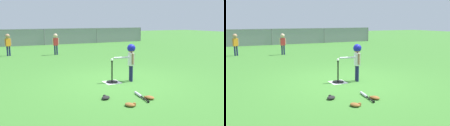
# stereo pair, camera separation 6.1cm
# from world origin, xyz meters

# --- Properties ---
(ground_plane) EXTENTS (60.00, 60.00, 0.00)m
(ground_plane) POSITION_xyz_m (0.00, 0.00, 0.00)
(ground_plane) COLOR #3D7A2D
(home_plate) EXTENTS (0.44, 0.44, 0.01)m
(home_plate) POSITION_xyz_m (-0.20, 0.04, 0.00)
(home_plate) COLOR white
(home_plate) RESTS_ON ground_plane
(batting_tee) EXTENTS (0.32, 0.32, 0.60)m
(batting_tee) POSITION_xyz_m (-0.20, 0.04, 0.09)
(batting_tee) COLOR black
(batting_tee) RESTS_ON ground_plane
(baseball_on_tee) EXTENTS (0.07, 0.07, 0.07)m
(baseball_on_tee) POSITION_xyz_m (-0.20, 0.04, 0.64)
(baseball_on_tee) COLOR white
(baseball_on_tee) RESTS_ON batting_tee
(batter_child) EXTENTS (0.62, 0.30, 1.06)m
(batter_child) POSITION_xyz_m (0.35, -0.05, 0.75)
(batter_child) COLOR #191E4C
(batter_child) RESTS_ON ground_plane
(fielder_deep_right) EXTENTS (0.31, 0.21, 1.08)m
(fielder_deep_right) POSITION_xyz_m (-2.56, 6.85, 0.69)
(fielder_deep_right) COLOR #191E4C
(fielder_deep_right) RESTS_ON ground_plane
(fielder_deep_center) EXTENTS (0.32, 0.21, 1.07)m
(fielder_deep_center) POSITION_xyz_m (-0.37, 6.25, 0.69)
(fielder_deep_center) COLOR #191E4C
(fielder_deep_center) RESTS_ON ground_plane
(spare_bat_silver) EXTENTS (0.15, 0.71, 0.06)m
(spare_bat_silver) POSITION_xyz_m (-0.18, -1.38, 0.03)
(spare_bat_silver) COLOR silver
(spare_bat_silver) RESTS_ON ground_plane
(glove_by_plate) EXTENTS (0.25, 0.27, 0.07)m
(glove_by_plate) POSITION_xyz_m (-0.69, -1.83, 0.04)
(glove_by_plate) COLOR brown
(glove_by_plate) RESTS_ON ground_plane
(glove_near_bats) EXTENTS (0.22, 0.26, 0.07)m
(glove_near_bats) POSITION_xyz_m (-0.08, -1.62, 0.04)
(glove_near_bats) COLOR brown
(glove_near_bats) RESTS_ON ground_plane
(glove_tossed_aside) EXTENTS (0.27, 0.26, 0.07)m
(glove_tossed_aside) POSITION_xyz_m (-0.95, -1.21, 0.04)
(glove_tossed_aside) COLOR black
(glove_tossed_aside) RESTS_ON ground_plane
(outfield_fence) EXTENTS (16.06, 0.06, 1.15)m
(outfield_fence) POSITION_xyz_m (0.00, 11.55, 0.62)
(outfield_fence) COLOR slate
(outfield_fence) RESTS_ON ground_plane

